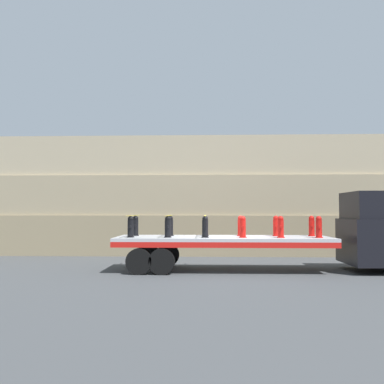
{
  "coord_description": "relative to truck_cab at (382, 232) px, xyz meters",
  "views": [
    {
      "loc": [
        -0.59,
        -16.42,
        2.27
      ],
      "look_at": [
        -1.2,
        0.0,
        3.0
      ],
      "focal_mm": 40.0,
      "sensor_mm": 36.0,
      "label": 1
    }
  ],
  "objects": [
    {
      "name": "flatbed_trailer",
      "position": [
        -6.71,
        0.0,
        -0.46
      ],
      "size": [
        8.15,
        2.58,
        1.29
      ],
      "color": "#B2B2B7",
      "rests_on": "ground_plane"
    },
    {
      "name": "fire_hydrant_black_far_1",
      "position": [
        -8.07,
        0.54,
        0.21
      ],
      "size": [
        0.28,
        0.48,
        0.8
      ],
      "color": "black",
      "rests_on": "flatbed_trailer"
    },
    {
      "name": "fire_hydrant_black_near_1",
      "position": [
        -8.07,
        -0.54,
        0.21
      ],
      "size": [
        0.28,
        0.48,
        0.8
      ],
      "color": "black",
      "rests_on": "flatbed_trailer"
    },
    {
      "name": "cargo_strap_rear",
      "position": [
        -9.46,
        0.0,
        0.63
      ],
      "size": [
        0.05,
        2.67,
        0.01
      ],
      "color": "yellow",
      "rests_on": "fire_hydrant_black_near_0"
    },
    {
      "name": "fire_hydrant_red_far_5",
      "position": [
        -2.5,
        0.54,
        0.21
      ],
      "size": [
        0.28,
        0.48,
        0.8
      ],
      "color": "red",
      "rests_on": "flatbed_trailer"
    },
    {
      "name": "fire_hydrant_red_near_3",
      "position": [
        -5.28,
        -0.54,
        0.21
      ],
      "size": [
        0.28,
        0.48,
        0.8
      ],
      "color": "red",
      "rests_on": "flatbed_trailer"
    },
    {
      "name": "rock_cliff",
      "position": [
        -5.98,
        6.53,
        1.6
      ],
      "size": [
        60.0,
        3.3,
        6.14
      ],
      "color": "gray",
      "rests_on": "ground_plane"
    },
    {
      "name": "fire_hydrant_black_near_0",
      "position": [
        -9.46,
        -0.54,
        0.21
      ],
      "size": [
        0.28,
        0.48,
        0.8
      ],
      "color": "black",
      "rests_on": "flatbed_trailer"
    },
    {
      "name": "fire_hydrant_black_far_2",
      "position": [
        -6.68,
        0.54,
        0.21
      ],
      "size": [
        0.28,
        0.48,
        0.8
      ],
      "color": "black",
      "rests_on": "flatbed_trailer"
    },
    {
      "name": "fire_hydrant_red_near_5",
      "position": [
        -2.5,
        -0.54,
        0.21
      ],
      "size": [
        0.28,
        0.48,
        0.8
      ],
      "color": "red",
      "rests_on": "flatbed_trailer"
    },
    {
      "name": "fire_hydrant_red_near_4",
      "position": [
        -3.89,
        -0.54,
        0.21
      ],
      "size": [
        0.28,
        0.48,
        0.8
      ],
      "color": "red",
      "rests_on": "flatbed_trailer"
    },
    {
      "name": "ground_plane",
      "position": [
        -5.98,
        0.0,
        -1.47
      ],
      "size": [
        120.0,
        120.0,
        0.0
      ],
      "primitive_type": "plane",
      "color": "#3F4244"
    },
    {
      "name": "fire_hydrant_black_far_0",
      "position": [
        -9.46,
        0.54,
        0.21
      ],
      "size": [
        0.28,
        0.48,
        0.8
      ],
      "color": "black",
      "rests_on": "flatbed_trailer"
    },
    {
      "name": "cargo_strap_front",
      "position": [
        -6.68,
        0.0,
        0.63
      ],
      "size": [
        0.05,
        2.67,
        0.01
      ],
      "color": "yellow",
      "rests_on": "fire_hydrant_black_near_2"
    },
    {
      "name": "cargo_strap_middle",
      "position": [
        -8.07,
        0.0,
        0.63
      ],
      "size": [
        0.05,
        2.67,
        0.01
      ],
      "color": "yellow",
      "rests_on": "fire_hydrant_black_near_1"
    },
    {
      "name": "fire_hydrant_red_far_3",
      "position": [
        -5.28,
        0.54,
        0.21
      ],
      "size": [
        0.28,
        0.48,
        0.8
      ],
      "color": "red",
      "rests_on": "flatbed_trailer"
    },
    {
      "name": "fire_hydrant_black_near_2",
      "position": [
        -6.68,
        -0.54,
        0.21
      ],
      "size": [
        0.28,
        0.48,
        0.8
      ],
      "color": "black",
      "rests_on": "flatbed_trailer"
    },
    {
      "name": "fire_hydrant_red_far_4",
      "position": [
        -3.89,
        0.54,
        0.21
      ],
      "size": [
        0.28,
        0.48,
        0.8
      ],
      "color": "red",
      "rests_on": "flatbed_trailer"
    },
    {
      "name": "truck_cab",
      "position": [
        0.0,
        0.0,
        0.0
      ],
      "size": [
        2.67,
        2.7,
        2.99
      ],
      "color": "black",
      "rests_on": "ground_plane"
    }
  ]
}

